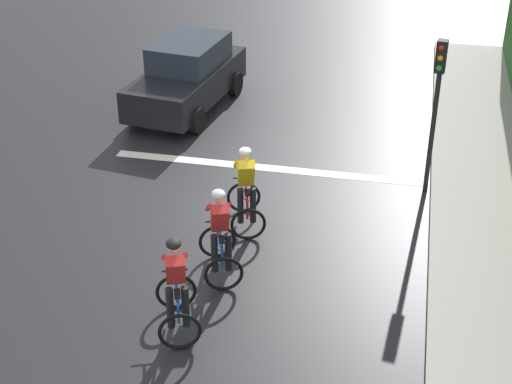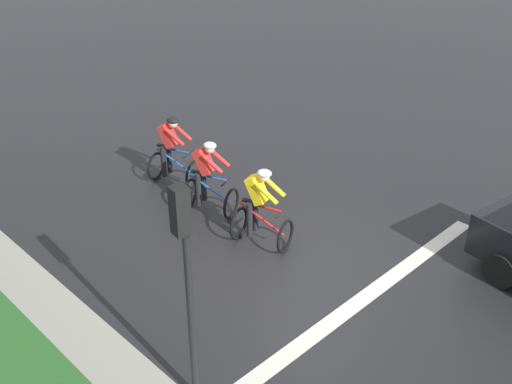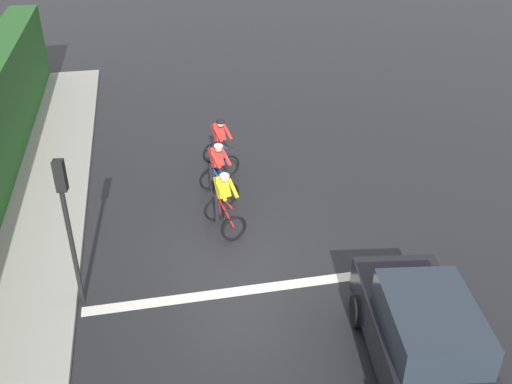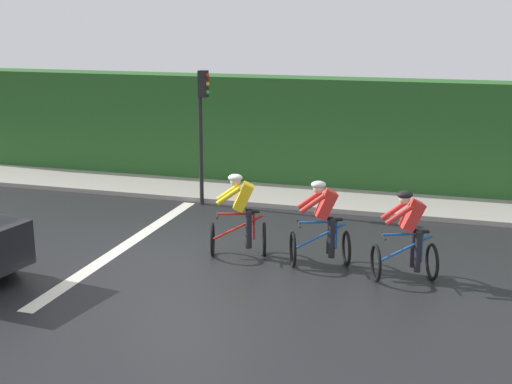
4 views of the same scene
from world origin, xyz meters
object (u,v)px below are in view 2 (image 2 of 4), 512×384
(cyclist_second, at_px, (207,179))
(traffic_light_near_crossing, at_px, (185,267))
(cyclist_lead, at_px, (172,152))
(cyclist_mid, at_px, (260,209))

(cyclist_second, height_order, traffic_light_near_crossing, traffic_light_near_crossing)
(cyclist_lead, bearing_deg, cyclist_mid, -96.68)
(cyclist_lead, relative_size, cyclist_mid, 1.00)
(cyclist_mid, bearing_deg, cyclist_lead, 83.32)
(cyclist_second, bearing_deg, cyclist_mid, -93.05)
(cyclist_mid, bearing_deg, traffic_light_near_crossing, -148.57)
(traffic_light_near_crossing, bearing_deg, cyclist_mid, 31.43)
(cyclist_lead, height_order, cyclist_second, same)
(cyclist_lead, bearing_deg, traffic_light_near_crossing, -125.32)
(cyclist_lead, xyz_separation_m, traffic_light_near_crossing, (-3.77, -5.31, 1.43))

